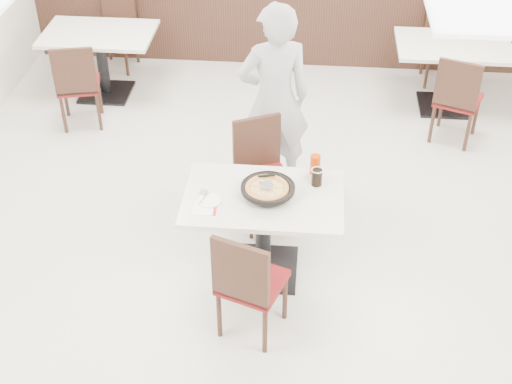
# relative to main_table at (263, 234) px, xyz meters

# --- Properties ---
(floor) EXTENTS (7.00, 7.00, 0.00)m
(floor) POSITION_rel_main_table_xyz_m (-0.11, 0.23, -0.38)
(floor) COLOR #BABAB5
(floor) RESTS_ON ground
(wainscot_back) EXTENTS (5.90, 0.03, 1.10)m
(wainscot_back) POSITION_rel_main_table_xyz_m (-0.11, 3.71, 0.18)
(wainscot_back) COLOR black
(wainscot_back) RESTS_ON floor
(main_table) EXTENTS (1.27, 0.91, 0.75)m
(main_table) POSITION_rel_main_table_xyz_m (0.00, 0.00, 0.00)
(main_table) COLOR beige
(main_table) RESTS_ON floor
(chair_near) EXTENTS (0.54, 0.54, 0.95)m
(chair_near) POSITION_rel_main_table_xyz_m (-0.03, -0.62, 0.10)
(chair_near) COLOR black
(chair_near) RESTS_ON floor
(chair_far) EXTENTS (0.56, 0.56, 0.95)m
(chair_far) POSITION_rel_main_table_xyz_m (-0.04, 0.63, 0.10)
(chair_far) COLOR black
(chair_far) RESTS_ON floor
(trivet) EXTENTS (0.13, 0.13, 0.04)m
(trivet) POSITION_rel_main_table_xyz_m (0.03, 0.03, 0.39)
(trivet) COLOR black
(trivet) RESTS_ON main_table
(pizza_pan) EXTENTS (0.39, 0.39, 0.01)m
(pizza_pan) POSITION_rel_main_table_xyz_m (0.03, 0.01, 0.42)
(pizza_pan) COLOR black
(pizza_pan) RESTS_ON trivet
(pizza) EXTENTS (0.35, 0.35, 0.02)m
(pizza) POSITION_rel_main_table_xyz_m (0.03, -0.00, 0.44)
(pizza) COLOR #C98336
(pizza) RESTS_ON pizza_pan
(pizza_server) EXTENTS (0.09, 0.11, 0.00)m
(pizza_server) POSITION_rel_main_table_xyz_m (0.02, 0.01, 0.47)
(pizza_server) COLOR white
(pizza_server) RESTS_ON pizza
(napkin) EXTENTS (0.19, 0.19, 0.00)m
(napkin) POSITION_rel_main_table_xyz_m (-0.42, -0.18, 0.38)
(napkin) COLOR white
(napkin) RESTS_ON main_table
(side_plate) EXTENTS (0.20, 0.20, 0.01)m
(side_plate) POSITION_rel_main_table_xyz_m (-0.40, -0.10, 0.38)
(side_plate) COLOR white
(side_plate) RESTS_ON napkin
(fork) EXTENTS (0.06, 0.16, 0.00)m
(fork) POSITION_rel_main_table_xyz_m (-0.44, -0.09, 0.39)
(fork) COLOR white
(fork) RESTS_ON side_plate
(cola_glass) EXTENTS (0.09, 0.09, 0.13)m
(cola_glass) POSITION_rel_main_table_xyz_m (0.39, 0.18, 0.44)
(cola_glass) COLOR black
(cola_glass) RESTS_ON main_table
(red_cup) EXTENTS (0.09, 0.09, 0.16)m
(red_cup) POSITION_rel_main_table_xyz_m (0.38, 0.34, 0.45)
(red_cup) COLOR #B22A00
(red_cup) RESTS_ON main_table
(diner_person) EXTENTS (0.75, 0.60, 1.79)m
(diner_person) POSITION_rel_main_table_xyz_m (-0.01, 1.20, 0.52)
(diner_person) COLOR #AFAFB4
(diner_person) RESTS_ON floor
(bg_table_left) EXTENTS (1.28, 0.92, 0.75)m
(bg_table_left) POSITION_rel_main_table_xyz_m (-2.02, 2.78, 0.00)
(bg_table_left) COLOR beige
(bg_table_left) RESTS_ON floor
(bg_chair_left_near) EXTENTS (0.51, 0.51, 0.95)m
(bg_chair_left_near) POSITION_rel_main_table_xyz_m (-2.09, 2.13, 0.10)
(bg_chair_left_near) COLOR black
(bg_chair_left_near) RESTS_ON floor
(bg_chair_left_far) EXTENTS (0.47, 0.47, 0.95)m
(bg_chair_left_far) POSITION_rel_main_table_xyz_m (-2.04, 3.44, 0.10)
(bg_chair_left_far) COLOR black
(bg_chair_left_far) RESTS_ON floor
(bg_table_right) EXTENTS (1.23, 0.85, 0.75)m
(bg_table_right) POSITION_rel_main_table_xyz_m (1.79, 2.82, 0.00)
(bg_table_right) COLOR beige
(bg_table_right) RESTS_ON floor
(bg_chair_right_near) EXTENTS (0.55, 0.55, 0.95)m
(bg_chair_right_near) POSITION_rel_main_table_xyz_m (1.78, 2.16, 0.10)
(bg_chair_right_near) COLOR black
(bg_chair_right_near) RESTS_ON floor
(bg_chair_right_far) EXTENTS (0.43, 0.43, 0.95)m
(bg_chair_right_far) POSITION_rel_main_table_xyz_m (1.79, 3.42, 0.10)
(bg_chair_right_far) COLOR black
(bg_chair_right_far) RESTS_ON floor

